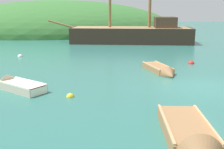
# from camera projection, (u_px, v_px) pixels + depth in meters

# --- Properties ---
(ground_plane) EXTENTS (120.00, 120.00, 0.00)m
(ground_plane) POSITION_uv_depth(u_px,v_px,m) (200.00, 88.00, 13.02)
(ground_plane) COLOR #2D6B60
(shore_hill) EXTENTS (36.15, 21.22, 9.60)m
(shore_hill) POSITION_uv_depth(u_px,v_px,m) (61.00, 32.00, 42.18)
(shore_hill) COLOR #387033
(shore_hill) RESTS_ON ground
(sailing_ship) EXTENTS (15.40, 6.47, 11.77)m
(sailing_ship) POSITION_uv_depth(u_px,v_px,m) (133.00, 37.00, 29.46)
(sailing_ship) COLOR #38281E
(sailing_ship) RESTS_ON ground
(rowboat_outer_right) EXTENTS (1.85, 3.73, 1.22)m
(rowboat_outer_right) POSITION_uv_depth(u_px,v_px,m) (191.00, 140.00, 7.55)
(rowboat_outer_right) COLOR #9E7047
(rowboat_outer_right) RESTS_ON ground
(rowboat_center) EXTENTS (2.75, 2.72, 0.93)m
(rowboat_center) POSITION_uv_depth(u_px,v_px,m) (17.00, 87.00, 12.75)
(rowboat_center) COLOR beige
(rowboat_center) RESTS_ON ground
(rowboat_portside) EXTENTS (1.31, 3.29, 0.89)m
(rowboat_portside) POSITION_uv_depth(u_px,v_px,m) (161.00, 71.00, 16.00)
(rowboat_portside) COLOR #9E7047
(rowboat_portside) RESTS_ON ground
(buoy_red) EXTENTS (0.42, 0.42, 0.42)m
(buoy_red) POSITION_uv_depth(u_px,v_px,m) (191.00, 64.00, 18.57)
(buoy_red) COLOR red
(buoy_red) RESTS_ON ground
(buoy_white) EXTENTS (0.39, 0.39, 0.39)m
(buoy_white) POSITION_uv_depth(u_px,v_px,m) (20.00, 57.00, 21.17)
(buoy_white) COLOR white
(buoy_white) RESTS_ON ground
(buoy_yellow) EXTENTS (0.33, 0.33, 0.33)m
(buoy_yellow) POSITION_uv_depth(u_px,v_px,m) (70.00, 97.00, 11.65)
(buoy_yellow) COLOR yellow
(buoy_yellow) RESTS_ON ground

